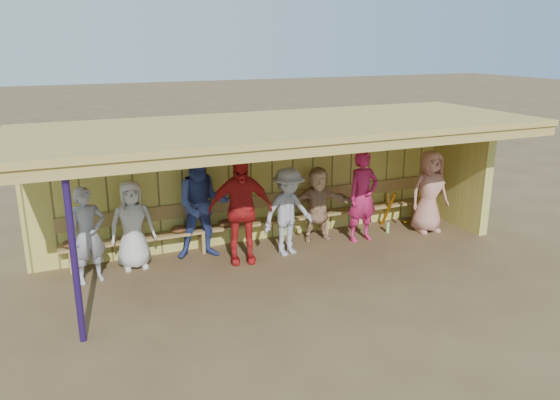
% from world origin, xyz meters
% --- Properties ---
extents(ground, '(90.00, 90.00, 0.00)m').
position_xyz_m(ground, '(0.00, 0.00, 0.00)').
color(ground, brown).
rests_on(ground, ground).
extents(player_a, '(0.65, 0.50, 1.61)m').
position_xyz_m(player_a, '(-3.31, 0.50, 0.80)').
color(player_a, '#95949D').
rests_on(player_a, ground).
extents(player_b, '(0.77, 0.50, 1.56)m').
position_xyz_m(player_b, '(-2.56, 0.81, 0.78)').
color(player_b, silver).
rests_on(player_b, ground).
extents(player_c, '(1.09, 0.91, 1.99)m').
position_xyz_m(player_c, '(-1.32, 0.81, 1.00)').
color(player_c, '#344490').
rests_on(player_c, ground).
extents(player_d, '(1.21, 0.69, 1.94)m').
position_xyz_m(player_d, '(-0.77, 0.32, 0.97)').
color(player_d, red).
rests_on(player_d, ground).
extents(player_e, '(1.17, 0.82, 1.64)m').
position_xyz_m(player_e, '(0.14, 0.32, 0.82)').
color(player_e, '#9B9BA3').
rests_on(player_e, ground).
extents(player_f, '(1.43, 0.67, 1.48)m').
position_xyz_m(player_f, '(1.00, 0.78, 0.74)').
color(player_f, tan).
rests_on(player_f, ground).
extents(player_g, '(0.68, 0.47, 1.80)m').
position_xyz_m(player_g, '(1.78, 0.40, 0.90)').
color(player_g, '#BB1D55').
rests_on(player_g, ground).
extents(player_h, '(0.87, 0.61, 1.70)m').
position_xyz_m(player_h, '(3.31, 0.31, 0.85)').
color(player_h, tan).
rests_on(player_h, ground).
extents(dugout_structure, '(8.80, 3.20, 2.50)m').
position_xyz_m(dugout_structure, '(0.39, 0.69, 1.69)').
color(dugout_structure, '#C3B753').
rests_on(dugout_structure, ground).
extents(bench, '(7.60, 0.34, 0.93)m').
position_xyz_m(bench, '(0.00, 1.12, 0.53)').
color(bench, '#A38246').
rests_on(bench, ground).
extents(dugout_equipment, '(6.95, 0.62, 0.80)m').
position_xyz_m(dugout_equipment, '(-1.11, 0.99, 0.49)').
color(dugout_equipment, orange).
rests_on(dugout_equipment, ground).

